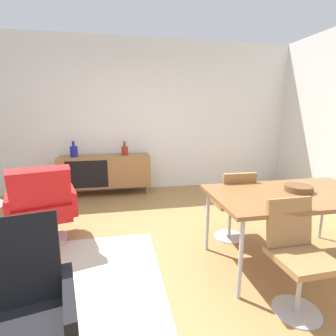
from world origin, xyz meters
TOP-DOWN VIEW (x-y plane):
  - ground_plane at (0.00, 0.00)m, footprint 8.32×8.32m
  - wall_back at (0.00, 2.60)m, footprint 6.80×0.12m
  - sideboard at (-0.52, 2.30)m, footprint 1.60×0.45m
  - vase_cobalt at (-1.04, 2.30)m, footprint 0.13×0.13m
  - vase_sculptural_dark at (-0.16, 2.30)m, footprint 0.12×0.12m
  - dining_table at (1.36, -0.34)m, footprint 1.60×0.90m
  - wooden_bowl_on_table at (1.44, -0.31)m, footprint 0.26×0.26m
  - dining_chair_front_left at (1.01, -0.90)m, footprint 0.41×0.44m
  - dining_chair_back_left at (1.01, 0.22)m, footprint 0.41×0.43m
  - lounge_chair_red at (-1.15, 0.58)m, footprint 0.83×0.79m
  - armchair_black_shell at (-0.91, -1.17)m, footprint 0.81×0.76m
  - area_rug at (-1.03, -0.30)m, footprint 2.20×1.70m

SIDE VIEW (x-z plane):
  - ground_plane at x=0.00m, z-range 0.00..0.00m
  - area_rug at x=-1.03m, z-range 0.00..0.01m
  - sideboard at x=-0.52m, z-range 0.08..0.80m
  - lounge_chair_red at x=-1.15m, z-range -0.01..0.94m
  - armchair_black_shell at x=-0.91m, z-range -0.01..0.94m
  - dining_chair_front_left at x=1.01m, z-range 0.04..0.90m
  - dining_chair_back_left at x=1.01m, z-range 0.04..0.90m
  - dining_table at x=1.36m, z-range 0.33..1.07m
  - wooden_bowl_on_table at x=1.44m, z-range 0.74..0.80m
  - vase_sculptural_dark at x=-0.16m, z-range 0.68..0.93m
  - vase_cobalt at x=-1.04m, z-range 0.68..0.96m
  - wall_back at x=0.00m, z-range 0.00..2.80m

